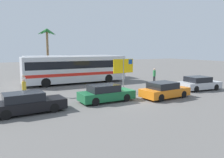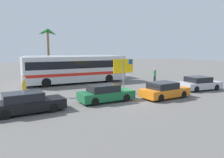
{
  "view_description": "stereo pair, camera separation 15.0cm",
  "coord_description": "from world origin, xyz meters",
  "px_view_note": "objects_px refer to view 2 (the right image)",
  "views": [
    {
      "loc": [
        -8.6,
        -14.83,
        3.97
      ],
      "look_at": [
        0.5,
        2.74,
        1.3
      ],
      "focal_mm": 35.14,
      "sensor_mm": 36.0,
      "label": 1
    },
    {
      "loc": [
        -8.46,
        -14.89,
        3.97
      ],
      "look_at": [
        0.5,
        2.74,
        1.3
      ],
      "focal_mm": 35.14,
      "sensor_mm": 36.0,
      "label": 2
    }
  ],
  "objects_px": {
    "bus_front_coach": "(76,68)",
    "car_orange": "(164,90)",
    "bus_rear_coach": "(72,66)",
    "car_green": "(106,93)",
    "pedestrian_crossing_lot": "(24,83)",
    "car_black": "(27,103)",
    "pedestrian_by_bus": "(24,88)",
    "ferry_sign": "(124,67)",
    "car_silver": "(199,84)",
    "pedestrian_near_sign": "(155,75)"
  },
  "relations": [
    {
      "from": "bus_front_coach",
      "to": "pedestrian_crossing_lot",
      "type": "xyz_separation_m",
      "value": [
        -6.11,
        -4.22,
        -0.73
      ]
    },
    {
      "from": "car_silver",
      "to": "pedestrian_crossing_lot",
      "type": "xyz_separation_m",
      "value": [
        -15.66,
        5.37,
        0.42
      ]
    },
    {
      "from": "pedestrian_crossing_lot",
      "to": "bus_front_coach",
      "type": "bearing_deg",
      "value": -178.43
    },
    {
      "from": "bus_rear_coach",
      "to": "pedestrian_by_bus",
      "type": "bearing_deg",
      "value": -124.21
    },
    {
      "from": "bus_front_coach",
      "to": "car_green",
      "type": "xyz_separation_m",
      "value": [
        -0.81,
        -9.8,
        -1.15
      ]
    },
    {
      "from": "bus_rear_coach",
      "to": "car_green",
      "type": "relative_size",
      "value": 2.77
    },
    {
      "from": "car_silver",
      "to": "pedestrian_near_sign",
      "type": "xyz_separation_m",
      "value": [
        -1.5,
        5.15,
        0.43
      ]
    },
    {
      "from": "bus_rear_coach",
      "to": "pedestrian_by_bus",
      "type": "height_order",
      "value": "bus_rear_coach"
    },
    {
      "from": "ferry_sign",
      "to": "car_green",
      "type": "relative_size",
      "value": 0.75
    },
    {
      "from": "bus_front_coach",
      "to": "car_orange",
      "type": "height_order",
      "value": "bus_front_coach"
    },
    {
      "from": "pedestrian_crossing_lot",
      "to": "car_orange",
      "type": "bearing_deg",
      "value": 113.77
    },
    {
      "from": "car_silver",
      "to": "pedestrian_near_sign",
      "type": "distance_m",
      "value": 5.38
    },
    {
      "from": "bus_front_coach",
      "to": "pedestrian_by_bus",
      "type": "distance_m",
      "value": 9.02
    },
    {
      "from": "bus_front_coach",
      "to": "pedestrian_by_bus",
      "type": "height_order",
      "value": "bus_front_coach"
    },
    {
      "from": "pedestrian_crossing_lot",
      "to": "car_black",
      "type": "bearing_deg",
      "value": 53.1
    },
    {
      "from": "bus_front_coach",
      "to": "ferry_sign",
      "type": "height_order",
      "value": "ferry_sign"
    },
    {
      "from": "car_orange",
      "to": "pedestrian_by_bus",
      "type": "distance_m",
      "value": 11.28
    },
    {
      "from": "bus_rear_coach",
      "to": "ferry_sign",
      "type": "bearing_deg",
      "value": -81.05
    },
    {
      "from": "car_black",
      "to": "pedestrian_by_bus",
      "type": "relative_size",
      "value": 2.74
    },
    {
      "from": "bus_front_coach",
      "to": "bus_rear_coach",
      "type": "height_order",
      "value": "same"
    },
    {
      "from": "car_black",
      "to": "pedestrian_crossing_lot",
      "type": "height_order",
      "value": "pedestrian_crossing_lot"
    },
    {
      "from": "bus_front_coach",
      "to": "car_orange",
      "type": "bearing_deg",
      "value": -69.62
    },
    {
      "from": "bus_rear_coach",
      "to": "car_green",
      "type": "height_order",
      "value": "bus_rear_coach"
    },
    {
      "from": "ferry_sign",
      "to": "pedestrian_crossing_lot",
      "type": "height_order",
      "value": "ferry_sign"
    },
    {
      "from": "car_black",
      "to": "car_green",
      "type": "bearing_deg",
      "value": 0.75
    },
    {
      "from": "bus_front_coach",
      "to": "car_black",
      "type": "relative_size",
      "value": 2.57
    },
    {
      "from": "ferry_sign",
      "to": "car_silver",
      "type": "bearing_deg",
      "value": -24.25
    },
    {
      "from": "bus_front_coach",
      "to": "car_black",
      "type": "distance_m",
      "value": 12.26
    },
    {
      "from": "pedestrian_by_bus",
      "to": "bus_front_coach",
      "type": "bearing_deg",
      "value": -54.05
    },
    {
      "from": "bus_front_coach",
      "to": "car_black",
      "type": "bearing_deg",
      "value": -122.32
    },
    {
      "from": "car_silver",
      "to": "car_green",
      "type": "xyz_separation_m",
      "value": [
        -10.36,
        -0.22,
        -0.0
      ]
    },
    {
      "from": "ferry_sign",
      "to": "pedestrian_by_bus",
      "type": "relative_size",
      "value": 1.9
    },
    {
      "from": "bus_front_coach",
      "to": "pedestrian_by_bus",
      "type": "xyz_separation_m",
      "value": [
        -6.31,
        -6.39,
        -0.79
      ]
    },
    {
      "from": "bus_front_coach",
      "to": "pedestrian_by_bus",
      "type": "bearing_deg",
      "value": -134.65
    },
    {
      "from": "pedestrian_near_sign",
      "to": "pedestrian_crossing_lot",
      "type": "height_order",
      "value": "pedestrian_near_sign"
    },
    {
      "from": "car_green",
      "to": "pedestrian_near_sign",
      "type": "xyz_separation_m",
      "value": [
        8.86,
        5.36,
        0.43
      ]
    },
    {
      "from": "bus_front_coach",
      "to": "car_orange",
      "type": "distance_m",
      "value": 11.64
    },
    {
      "from": "pedestrian_near_sign",
      "to": "car_silver",
      "type": "bearing_deg",
      "value": -83.29
    },
    {
      "from": "car_green",
      "to": "pedestrian_crossing_lot",
      "type": "distance_m",
      "value": 7.72
    },
    {
      "from": "bus_front_coach",
      "to": "pedestrian_crossing_lot",
      "type": "bearing_deg",
      "value": -145.41
    },
    {
      "from": "bus_rear_coach",
      "to": "car_green",
      "type": "distance_m",
      "value": 13.74
    },
    {
      "from": "car_orange",
      "to": "pedestrian_near_sign",
      "type": "distance_m",
      "value": 7.58
    },
    {
      "from": "bus_rear_coach",
      "to": "pedestrian_by_bus",
      "type": "distance_m",
      "value": 12.36
    },
    {
      "from": "car_silver",
      "to": "pedestrian_crossing_lot",
      "type": "relative_size",
      "value": 2.37
    },
    {
      "from": "car_black",
      "to": "pedestrian_crossing_lot",
      "type": "bearing_deg",
      "value": 81.72
    },
    {
      "from": "car_silver",
      "to": "car_orange",
      "type": "bearing_deg",
      "value": -162.45
    },
    {
      "from": "car_black",
      "to": "pedestrian_near_sign",
      "type": "xyz_separation_m",
      "value": [
        14.58,
        5.88,
        0.43
      ]
    },
    {
      "from": "car_silver",
      "to": "ferry_sign",
      "type": "bearing_deg",
      "value": 165.61
    },
    {
      "from": "bus_front_coach",
      "to": "car_green",
      "type": "bearing_deg",
      "value": -94.73
    },
    {
      "from": "car_green",
      "to": "pedestrian_near_sign",
      "type": "height_order",
      "value": "pedestrian_near_sign"
    }
  ]
}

